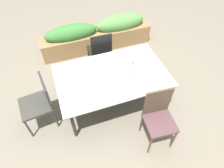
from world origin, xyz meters
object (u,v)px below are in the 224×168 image
at_px(dining_table, 112,77).
at_px(flower_vase, 132,70).
at_px(chair_far_side, 100,50).
at_px(planter_box, 97,35).
at_px(chair_end_left, 39,101).
at_px(chair_near_right, 159,115).

height_order(dining_table, flower_vase, flower_vase).
bearing_deg(chair_far_side, flower_vase, -74.43).
bearing_deg(dining_table, chair_far_side, 86.05).
bearing_deg(planter_box, flower_vase, -86.98).
bearing_deg(dining_table, planter_box, 82.35).
distance_m(chair_far_side, chair_end_left, 1.49).
xyz_separation_m(chair_near_right, flower_vase, (-0.10, 0.76, 0.24)).
bearing_deg(chair_near_right, chair_far_side, -73.48).
bearing_deg(flower_vase, chair_end_left, 176.35).
xyz_separation_m(flower_vase, planter_box, (-0.09, 1.70, -0.45)).
distance_m(dining_table, chair_near_right, 0.94).
xyz_separation_m(chair_far_side, chair_near_right, (0.34, -1.69, 0.01)).
bearing_deg(chair_near_right, flower_vase, -77.82).
relative_size(chair_near_right, planter_box, 0.39).
distance_m(dining_table, chair_far_side, 0.85).
bearing_deg(chair_far_side, chair_near_right, -77.86).
distance_m(chair_end_left, planter_box, 2.13).
height_order(dining_table, chair_near_right, chair_near_right).
xyz_separation_m(chair_far_side, flower_vase, (0.25, -0.93, 0.25)).
height_order(chair_end_left, planter_box, chair_end_left).
bearing_deg(chair_near_right, planter_box, -80.70).
relative_size(dining_table, chair_far_side, 1.86).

